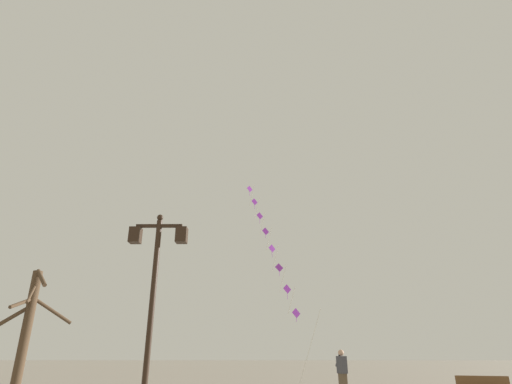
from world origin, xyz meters
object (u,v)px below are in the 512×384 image
kite_flyer (342,373)px  bare_tree (26,331)px  twin_lantern_lamp_post (155,273)px  kite_train (273,252)px

kite_flyer → bare_tree: bare_tree is taller
twin_lantern_lamp_post → kite_flyer: twin_lantern_lamp_post is taller
kite_flyer → bare_tree: bearing=86.9°
kite_flyer → bare_tree: (-10.22, -3.48, 1.30)m
kite_train → bare_tree: kite_train is taller
kite_flyer → kite_train: bearing=-0.1°
kite_train → bare_tree: size_ratio=2.99×
kite_train → kite_flyer: kite_train is taller
twin_lantern_lamp_post → bare_tree: 5.56m
kite_train → kite_flyer: (2.31, -5.78, -5.98)m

